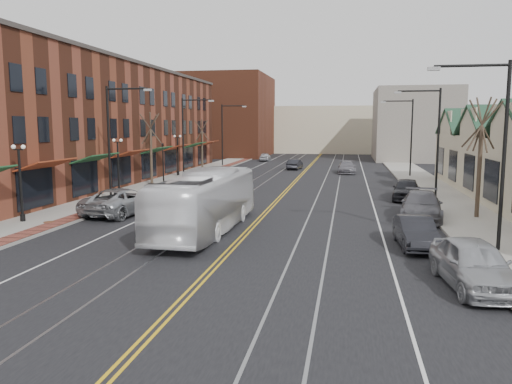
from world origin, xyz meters
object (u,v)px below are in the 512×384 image
at_px(parked_car_a, 474,264).
at_px(parked_car_d, 406,189).
at_px(parked_car_b, 415,232).
at_px(transit_bus, 206,202).
at_px(parked_car_c, 421,206).
at_px(parked_suv, 122,201).

relative_size(parked_car_a, parked_car_d, 1.05).
bearing_deg(parked_car_a, parked_car_b, 95.52).
height_order(transit_bus, parked_car_c, transit_bus).
relative_size(transit_bus, parked_car_b, 2.66).
distance_m(parked_suv, parked_car_a, 20.97).
xyz_separation_m(parked_car_a, parked_car_b, (-1.21, 5.49, -0.14)).
bearing_deg(transit_bus, parked_car_c, -152.74).
bearing_deg(parked_car_d, parked_car_b, -87.18).
bearing_deg(transit_bus, parked_car_d, -129.35).
distance_m(parked_suv, parked_car_b, 17.56).
distance_m(parked_car_a, parked_car_b, 5.62).
bearing_deg(parked_car_a, parked_car_d, 83.12).
bearing_deg(parked_car_b, parked_suv, 158.30).
relative_size(parked_suv, parked_car_c, 1.06).
bearing_deg(parked_suv, parked_car_c, -166.85).
bearing_deg(parked_car_c, parked_suv, -167.65).
bearing_deg(parked_car_d, parked_car_c, -82.52).
height_order(parked_suv, parked_car_a, parked_car_a).
xyz_separation_m(parked_car_b, parked_car_c, (1.21, 7.07, 0.12)).
height_order(parked_car_a, parked_car_b, parked_car_a).
xyz_separation_m(parked_car_c, parked_car_d, (0.00, 7.73, -0.02)).
bearing_deg(parked_suv, transit_bus, 156.81).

